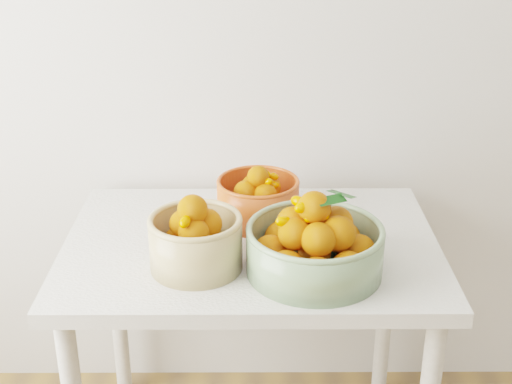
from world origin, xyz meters
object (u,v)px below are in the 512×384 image
at_px(bowl_orange, 258,199).
at_px(bowl_cream, 196,240).
at_px(table, 251,272).
at_px(bowl_green, 315,245).

bearing_deg(bowl_orange, bowl_cream, -120.34).
distance_m(table, bowl_orange, 0.21).
height_order(table, bowl_green, bowl_green).
distance_m(bowl_cream, bowl_orange, 0.31).
xyz_separation_m(table, bowl_orange, (0.02, 0.13, 0.16)).
bearing_deg(bowl_cream, table, 45.57).
distance_m(bowl_green, bowl_orange, 0.32).
bearing_deg(bowl_orange, bowl_green, -64.75).
bearing_deg(table, bowl_green, -46.33).
distance_m(bowl_cream, bowl_green, 0.29).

